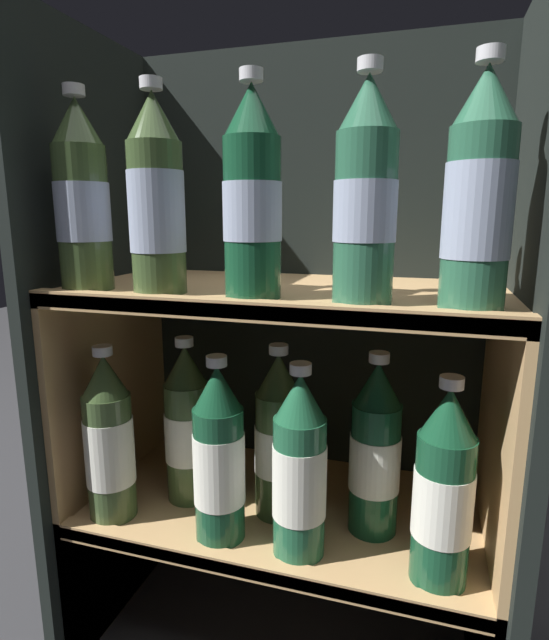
{
  "coord_description": "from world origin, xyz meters",
  "views": [
    {
      "loc": [
        0.2,
        -0.54,
        0.72
      ],
      "look_at": [
        0.0,
        0.11,
        0.57
      ],
      "focal_mm": 28.0,
      "sensor_mm": 36.0,
      "label": 1
    }
  ],
  "objects_px": {
    "bottle_upper_front_4": "(479,198)",
    "bottle_upper_front_0": "(82,201)",
    "bottle_lower_front_2": "(299,470)",
    "bottle_lower_back_0": "(187,427)",
    "bottle_upper_front_2": "(252,199)",
    "bottle_upper_front_1": "(156,201)",
    "bottle_lower_front_3": "(443,492)",
    "bottle_lower_front_1": "(219,458)",
    "bottle_lower_front_0": "(109,442)",
    "bottle_lower_back_2": "(375,452)",
    "bottle_lower_back_1": "(275,439)",
    "bottle_upper_front_3": "(365,198)"
  },
  "relations": [
    {
      "from": "bottle_upper_front_4",
      "to": "bottle_upper_front_0",
      "type": "bearing_deg",
      "value": -180.0
    },
    {
      "from": "bottle_lower_front_2",
      "to": "bottle_lower_back_0",
      "type": "height_order",
      "value": "same"
    },
    {
      "from": "bottle_lower_front_2",
      "to": "bottle_upper_front_2",
      "type": "bearing_deg",
      "value": -180.0
    },
    {
      "from": "bottle_upper_front_1",
      "to": "bottle_upper_front_4",
      "type": "height_order",
      "value": "same"
    },
    {
      "from": "bottle_upper_front_0",
      "to": "bottle_upper_front_4",
      "type": "relative_size",
      "value": 1.0
    },
    {
      "from": "bottle_lower_front_2",
      "to": "bottle_lower_front_3",
      "type": "distance_m",
      "value": 0.18
    },
    {
      "from": "bottle_upper_front_2",
      "to": "bottle_upper_front_4",
      "type": "xyz_separation_m",
      "value": [
        0.26,
        0.0,
        -0.0
      ]
    },
    {
      "from": "bottle_lower_front_1",
      "to": "bottle_lower_front_2",
      "type": "xyz_separation_m",
      "value": [
        0.12,
        0.0,
        0.0
      ]
    },
    {
      "from": "bottle_lower_front_0",
      "to": "bottle_lower_back_0",
      "type": "bearing_deg",
      "value": 42.11
    },
    {
      "from": "bottle_upper_front_1",
      "to": "bottle_upper_front_2",
      "type": "distance_m",
      "value": 0.13
    },
    {
      "from": "bottle_lower_back_2",
      "to": "bottle_lower_back_1",
      "type": "bearing_deg",
      "value": 180.0
    },
    {
      "from": "bottle_lower_back_0",
      "to": "bottle_upper_front_4",
      "type": "bearing_deg",
      "value": -11.4
    },
    {
      "from": "bottle_lower_back_2",
      "to": "bottle_upper_front_0",
      "type": "bearing_deg",
      "value": -168.6
    },
    {
      "from": "bottle_lower_front_0",
      "to": "bottle_lower_back_0",
      "type": "height_order",
      "value": "same"
    },
    {
      "from": "bottle_upper_front_0",
      "to": "bottle_lower_back_2",
      "type": "xyz_separation_m",
      "value": [
        0.4,
        0.08,
        -0.35
      ]
    },
    {
      "from": "bottle_upper_front_1",
      "to": "bottle_lower_front_2",
      "type": "bearing_deg",
      "value": 0.0
    },
    {
      "from": "bottle_lower_front_2",
      "to": "bottle_lower_back_1",
      "type": "distance_m",
      "value": 0.1
    },
    {
      "from": "bottle_lower_back_1",
      "to": "bottle_upper_front_4",
      "type": "bearing_deg",
      "value": -17.7
    },
    {
      "from": "bottle_upper_front_1",
      "to": "bottle_lower_front_1",
      "type": "bearing_deg",
      "value": 0.0
    },
    {
      "from": "bottle_upper_front_3",
      "to": "bottle_lower_front_0",
      "type": "bearing_deg",
      "value": 180.0
    },
    {
      "from": "bottle_lower_front_1",
      "to": "bottle_lower_back_0",
      "type": "bearing_deg",
      "value": 137.89
    },
    {
      "from": "bottle_lower_front_0",
      "to": "bottle_lower_back_2",
      "type": "relative_size",
      "value": 1.0
    },
    {
      "from": "bottle_upper_front_0",
      "to": "bottle_lower_back_0",
      "type": "relative_size",
      "value": 1.0
    },
    {
      "from": "bottle_upper_front_2",
      "to": "bottle_lower_front_1",
      "type": "xyz_separation_m",
      "value": [
        -0.05,
        0.0,
        -0.36
      ]
    },
    {
      "from": "bottle_lower_back_0",
      "to": "bottle_lower_back_1",
      "type": "relative_size",
      "value": 1.0
    },
    {
      "from": "bottle_upper_front_2",
      "to": "bottle_lower_front_1",
      "type": "relative_size",
      "value": 1.0
    },
    {
      "from": "bottle_lower_front_0",
      "to": "bottle_lower_back_1",
      "type": "bearing_deg",
      "value": 18.84
    },
    {
      "from": "bottle_upper_front_2",
      "to": "bottle_lower_back_2",
      "type": "relative_size",
      "value": 1.0
    },
    {
      "from": "bottle_upper_front_3",
      "to": "bottle_lower_back_2",
      "type": "bearing_deg",
      "value": 78.06
    },
    {
      "from": "bottle_upper_front_0",
      "to": "bottle_lower_front_2",
      "type": "xyz_separation_m",
      "value": [
        0.31,
        0.0,
        -0.36
      ]
    },
    {
      "from": "bottle_upper_front_0",
      "to": "bottle_lower_back_1",
      "type": "height_order",
      "value": "bottle_upper_front_0"
    },
    {
      "from": "bottle_upper_front_1",
      "to": "bottle_lower_front_2",
      "type": "distance_m",
      "value": 0.41
    },
    {
      "from": "bottle_upper_front_4",
      "to": "bottle_lower_front_3",
      "type": "height_order",
      "value": "bottle_upper_front_4"
    },
    {
      "from": "bottle_upper_front_3",
      "to": "bottle_lower_front_2",
      "type": "xyz_separation_m",
      "value": [
        -0.07,
        0.0,
        -0.36
      ]
    },
    {
      "from": "bottle_lower_front_2",
      "to": "bottle_lower_back_0",
      "type": "bearing_deg",
      "value": 158.54
    },
    {
      "from": "bottle_lower_front_2",
      "to": "bottle_lower_front_3",
      "type": "bearing_deg",
      "value": 0.0
    },
    {
      "from": "bottle_lower_front_1",
      "to": "bottle_lower_back_2",
      "type": "height_order",
      "value": "same"
    },
    {
      "from": "bottle_lower_back_1",
      "to": "bottle_upper_front_3",
      "type": "bearing_deg",
      "value": -31.45
    },
    {
      "from": "bottle_lower_back_1",
      "to": "bottle_lower_back_2",
      "type": "xyz_separation_m",
      "value": [
        0.15,
        0.0,
        -0.0
      ]
    },
    {
      "from": "bottle_upper_front_4",
      "to": "bottle_lower_front_0",
      "type": "distance_m",
      "value": 0.61
    },
    {
      "from": "bottle_upper_front_1",
      "to": "bottle_lower_front_0",
      "type": "relative_size",
      "value": 1.0
    },
    {
      "from": "bottle_lower_back_1",
      "to": "bottle_lower_back_2",
      "type": "bearing_deg",
      "value": 0.0
    },
    {
      "from": "bottle_lower_front_1",
      "to": "bottle_lower_front_3",
      "type": "distance_m",
      "value": 0.3
    },
    {
      "from": "bottle_upper_front_1",
      "to": "bottle_lower_back_1",
      "type": "distance_m",
      "value": 0.39
    },
    {
      "from": "bottle_upper_front_0",
      "to": "bottle_lower_front_3",
      "type": "relative_size",
      "value": 1.0
    },
    {
      "from": "bottle_lower_front_0",
      "to": "bottle_upper_front_3",
      "type": "bearing_deg",
      "value": 0.0
    },
    {
      "from": "bottle_lower_front_2",
      "to": "bottle_upper_front_3",
      "type": "bearing_deg",
      "value": -0.0
    },
    {
      "from": "bottle_upper_front_0",
      "to": "bottle_lower_back_0",
      "type": "bearing_deg",
      "value": 37.87
    },
    {
      "from": "bottle_upper_front_3",
      "to": "bottle_upper_front_4",
      "type": "distance_m",
      "value": 0.12
    },
    {
      "from": "bottle_upper_front_3",
      "to": "bottle_lower_front_3",
      "type": "height_order",
      "value": "bottle_upper_front_3"
    }
  ]
}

